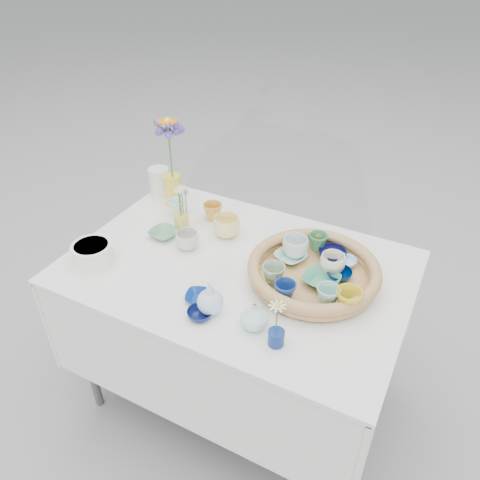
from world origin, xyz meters
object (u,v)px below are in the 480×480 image
at_px(display_table, 238,393).
at_px(bud_vase_seafoam, 254,316).
at_px(wicker_tray, 313,272).
at_px(tall_vase_yellow, 173,190).

xyz_separation_m(display_table, bud_vase_seafoam, (0.19, -0.25, 0.81)).
relative_size(display_table, bud_vase_seafoam, 13.25).
xyz_separation_m(wicker_tray, bud_vase_seafoam, (-0.09, -0.30, 0.01)).
bearing_deg(wicker_tray, tall_vase_yellow, 163.70).
bearing_deg(bud_vase_seafoam, display_table, 127.39).
bearing_deg(tall_vase_yellow, bud_vase_seafoam, -38.32).
distance_m(bud_vase_seafoam, tall_vase_yellow, 0.84).
distance_m(display_table, wicker_tray, 0.85).
relative_size(display_table, tall_vase_yellow, 8.75).
bearing_deg(bud_vase_seafoam, wicker_tray, 74.30).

